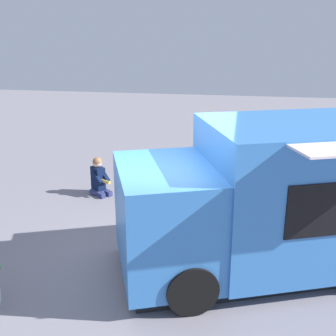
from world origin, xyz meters
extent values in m
plane|color=gray|center=(0.00, 0.00, 0.00)|extent=(40.00, 40.00, 0.00)
cube|color=#377AC9|center=(2.45, 0.55, 1.34)|extent=(3.87, 3.21, 2.27)
cube|color=#377AC9|center=(0.25, -0.31, 1.05)|extent=(2.07, 2.44, 1.68)
cube|color=#1C2A2D|center=(-0.39, -0.56, 1.34)|extent=(0.66, 1.62, 0.64)
cube|color=black|center=(1.79, 0.29, 0.10)|extent=(4.81, 3.24, 0.21)
cylinder|color=black|center=(0.07, 0.66, 0.38)|extent=(0.79, 0.48, 0.76)
cylinder|color=black|center=(0.78, -1.14, 0.38)|extent=(0.79, 0.48, 0.76)
cylinder|color=black|center=(2.65, 1.67, 0.38)|extent=(0.79, 0.48, 0.76)
ellipsoid|color=navy|center=(-2.04, 3.01, 0.06)|extent=(0.68, 0.67, 0.12)
cube|color=navy|center=(-1.95, 2.80, 0.06)|extent=(0.35, 0.31, 0.11)
cube|color=navy|center=(-1.82, 2.96, 0.06)|extent=(0.35, 0.31, 0.11)
cube|color=#0C1839|center=(-2.04, 3.01, 0.40)|extent=(0.40, 0.38, 0.56)
sphere|color=beige|center=(-2.04, 3.01, 0.79)|extent=(0.22, 0.22, 0.22)
sphere|color=#976943|center=(-2.04, 3.01, 0.81)|extent=(0.23, 0.23, 0.23)
cube|color=#0C1839|center=(-1.99, 2.84, 0.48)|extent=(0.32, 0.29, 0.29)
cube|color=#0C1839|center=(-1.87, 3.00, 0.48)|extent=(0.32, 0.29, 0.29)
cylinder|color=gold|center=(-1.80, 2.81, 0.39)|extent=(0.31, 0.21, 0.08)
cube|color=#5F9C43|center=(-1.80, 2.81, 0.41)|extent=(0.25, 0.15, 0.02)
cylinder|color=beige|center=(1.59, 4.31, 0.14)|extent=(0.58, 0.58, 0.29)
torus|color=silver|center=(1.59, 4.31, 0.27)|extent=(0.60, 0.60, 0.04)
ellipsoid|color=#3E7D45|center=(1.59, 4.31, 0.55)|extent=(0.69, 0.69, 0.59)
sphere|color=#EF4A9E|center=(1.35, 4.46, 0.62)|extent=(0.06, 0.06, 0.06)
sphere|color=#F041A2|center=(1.76, 4.10, 0.65)|extent=(0.09, 0.09, 0.09)
sphere|color=#E24092|center=(1.84, 4.47, 0.58)|extent=(0.08, 0.08, 0.08)
camera|label=1|loc=(1.33, -6.16, 3.84)|focal=44.67mm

